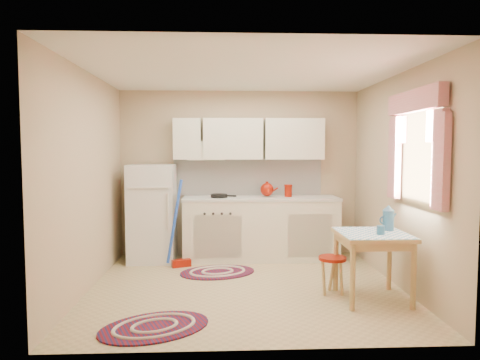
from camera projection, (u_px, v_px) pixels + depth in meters
name	position (u px, v px, depth m)	size (l,w,h in m)	color
room_shell	(257.00, 151.00, 5.16)	(3.64, 3.60, 2.52)	tan
fridge	(152.00, 213.00, 6.17)	(0.65, 0.60, 1.40)	silver
broom	(181.00, 224.00, 5.85)	(0.28, 0.12, 1.20)	blue
base_cabinets	(260.00, 229.00, 6.31)	(2.25, 0.60, 0.88)	silver
countertop	(261.00, 198.00, 6.28)	(2.27, 0.62, 0.04)	beige
frying_pan	(219.00, 196.00, 6.20)	(0.24, 0.24, 0.05)	black
red_kettle	(267.00, 190.00, 6.27)	(0.22, 0.20, 0.22)	maroon
red_canister	(288.00, 191.00, 6.29)	(0.11, 0.11, 0.16)	maroon
table	(372.00, 266.00, 4.58)	(0.72, 0.72, 0.72)	tan
stool	(332.00, 275.00, 4.77)	(0.31, 0.31, 0.42)	maroon
coffee_pot	(388.00, 217.00, 4.68)	(0.15, 0.13, 0.30)	#28577B
mug	(381.00, 230.00, 4.46)	(0.08, 0.08, 0.10)	#28577B
rug_center	(217.00, 272.00, 5.60)	(0.99, 0.66, 0.02)	maroon
rug_left	(155.00, 327.00, 3.86)	(1.01, 0.68, 0.02)	maroon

